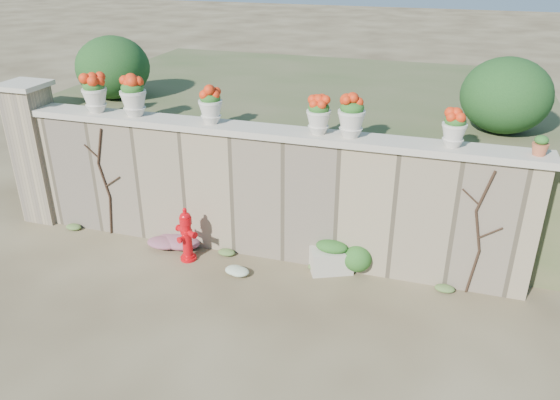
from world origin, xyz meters
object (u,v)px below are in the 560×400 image
(planter_box, at_px, (331,257))
(urn_pot_0, at_px, (95,93))
(fire_hydrant, at_px, (186,234))
(terracotta_pot, at_px, (540,146))

(planter_box, relative_size, urn_pot_0, 1.17)
(planter_box, xyz_separation_m, urn_pot_0, (-3.99, 0.25, 2.16))
(planter_box, height_order, urn_pot_0, urn_pot_0)
(fire_hydrant, bearing_deg, terracotta_pot, 30.02)
(planter_box, bearing_deg, fire_hydrant, 164.21)
(fire_hydrant, relative_size, planter_box, 1.25)
(planter_box, bearing_deg, terracotta_pot, -19.27)
(planter_box, distance_m, terracotta_pot, 3.27)
(urn_pot_0, bearing_deg, planter_box, -3.59)
(urn_pot_0, bearing_deg, terracotta_pot, -0.00)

